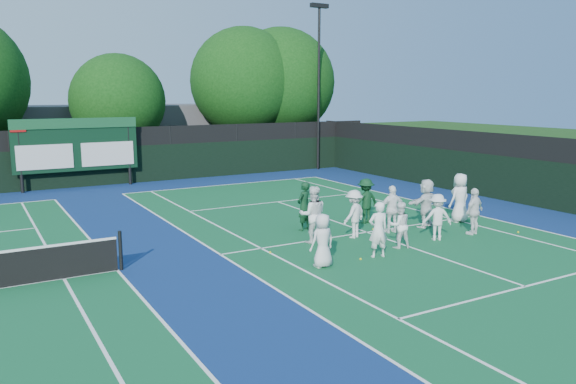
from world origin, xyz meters
TOP-DOWN VIEW (x-y plane):
  - ground at (0.00, 0.00)m, footprint 120.00×120.00m
  - court_apron at (-6.00, 1.00)m, footprint 34.00×32.00m
  - near_court at (0.00, 1.00)m, footprint 11.05×23.85m
  - back_fence at (-6.00, 16.00)m, footprint 34.00×0.08m
  - divider_fence_right at (9.00, 1.00)m, footprint 0.08×32.00m
  - scoreboard at (-7.01, 15.59)m, footprint 6.00×0.21m
  - clubhouse at (-2.00, 24.00)m, footprint 18.00×6.00m
  - light_pole_right at (7.50, 15.70)m, footprint 1.20×0.30m
  - tree_c at (-3.77, 19.58)m, footprint 5.46×5.46m
  - tree_d at (4.35, 19.58)m, footprint 6.95×6.95m
  - tree_e at (7.09, 19.58)m, footprint 7.23×7.23m
  - tennis_ball_0 at (-2.18, -1.52)m, footprint 0.07×0.07m
  - tennis_ball_1 at (0.42, 1.16)m, footprint 0.07×0.07m
  - tennis_ball_3 at (-4.12, 0.40)m, footprint 0.07×0.07m
  - tennis_ball_4 at (0.02, 3.75)m, footprint 0.07×0.07m
  - tennis_ball_5 at (4.50, -1.66)m, footprint 0.07×0.07m
  - player_front_0 at (-3.50, -1.51)m, footprint 0.77×0.53m
  - player_front_1 at (-1.56, -1.53)m, footprint 0.68×0.51m
  - player_front_2 at (-0.34, -1.06)m, footprint 0.82×0.71m
  - player_front_3 at (1.37, -0.93)m, footprint 1.14×0.93m
  - player_front_4 at (3.00, -1.02)m, footprint 1.01×0.58m
  - player_back_0 at (-2.33, 0.82)m, footprint 1.10×0.99m
  - player_back_1 at (-0.81, 0.68)m, footprint 1.19×0.93m
  - player_back_2 at (0.75, 0.57)m, footprint 1.04×0.61m
  - player_back_3 at (2.34, 0.61)m, footprint 1.70×0.92m
  - player_back_4 at (4.01, 0.59)m, footprint 0.93×0.64m
  - coach_left at (-1.73, 2.34)m, footprint 0.75×0.64m
  - coach_right at (0.83, 2.17)m, footprint 1.10×0.65m

SIDE VIEW (x-z plane):
  - ground at x=0.00m, z-range 0.00..0.00m
  - court_apron at x=-6.00m, z-range 0.00..0.01m
  - near_court at x=0.00m, z-range 0.01..0.01m
  - tennis_ball_0 at x=-2.18m, z-range 0.00..0.07m
  - tennis_ball_1 at x=0.42m, z-range 0.00..0.07m
  - tennis_ball_3 at x=-4.12m, z-range 0.00..0.07m
  - tennis_ball_4 at x=0.02m, z-range 0.00..0.07m
  - tennis_ball_5 at x=4.50m, z-range 0.00..0.07m
  - player_front_2 at x=-0.34m, z-range 0.00..1.46m
  - player_front_0 at x=-3.50m, z-range 0.00..1.52m
  - player_front_3 at x=1.37m, z-range 0.00..1.53m
  - player_front_4 at x=3.00m, z-range 0.00..1.61m
  - player_back_1 at x=-0.81m, z-range 0.00..1.61m
  - player_back_2 at x=0.75m, z-range 0.00..1.66m
  - player_front_1 at x=-1.56m, z-range 0.00..1.67m
  - coach_right at x=0.83m, z-range 0.00..1.68m
  - coach_left at x=-1.73m, z-range 0.00..1.74m
  - player_back_3 at x=2.34m, z-range 0.00..1.75m
  - player_back_4 at x=4.01m, z-range 0.00..1.84m
  - player_back_0 at x=-2.33m, z-range 0.00..1.85m
  - back_fence at x=-6.00m, z-range -0.14..2.86m
  - divider_fence_right at x=9.00m, z-range -0.14..2.86m
  - clubhouse at x=-2.00m, z-range 0.00..4.00m
  - scoreboard at x=-7.01m, z-range 0.42..3.97m
  - tree_c at x=-3.77m, z-range 0.65..7.70m
  - tree_e at x=7.09m, z-range 0.76..9.88m
  - tree_d at x=4.35m, z-range 0.85..9.85m
  - light_pole_right at x=7.50m, z-range 1.24..11.36m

